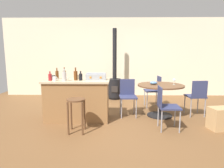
% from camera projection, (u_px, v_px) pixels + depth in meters
% --- Properties ---
extents(ground_plane, '(8.80, 8.80, 0.00)m').
position_uv_depth(ground_plane, '(119.00, 118.00, 4.53)').
color(ground_plane, brown).
extents(back_wall, '(8.00, 0.10, 2.70)m').
position_uv_depth(back_wall, '(118.00, 57.00, 6.90)').
color(back_wall, beige).
rests_on(back_wall, ground_plane).
extents(kitchen_island, '(1.44, 0.73, 0.90)m').
position_uv_depth(kitchen_island, '(78.00, 100.00, 4.43)').
color(kitchen_island, olive).
rests_on(kitchen_island, ground_plane).
extents(wooden_stool, '(0.35, 0.35, 0.65)m').
position_uv_depth(wooden_stool, '(76.00, 108.00, 3.67)').
color(wooden_stool, brown).
rests_on(wooden_stool, ground_plane).
extents(dining_table, '(1.08, 1.08, 0.76)m').
position_uv_depth(dining_table, '(160.00, 92.00, 4.63)').
color(dining_table, black).
rests_on(dining_table, ground_plane).
extents(folding_chair_near, '(0.43, 0.43, 0.87)m').
position_uv_depth(folding_chair_near, '(197.00, 95.00, 4.62)').
color(folding_chair_near, navy).
rests_on(folding_chair_near, ground_plane).
extents(folding_chair_far, '(0.42, 0.42, 0.86)m').
position_uv_depth(folding_chair_far, '(155.00, 89.00, 5.45)').
color(folding_chair_far, navy).
rests_on(folding_chair_far, ground_plane).
extents(folding_chair_left, '(0.42, 0.42, 0.87)m').
position_uv_depth(folding_chair_left, '(128.00, 94.00, 4.68)').
color(folding_chair_left, navy).
rests_on(folding_chair_left, ground_plane).
extents(folding_chair_right, '(0.41, 0.41, 0.86)m').
position_uv_depth(folding_chair_right, '(166.00, 105.00, 3.80)').
color(folding_chair_right, navy).
rests_on(folding_chair_right, ground_plane).
extents(wood_stove, '(0.44, 0.45, 2.27)m').
position_uv_depth(wood_stove, '(115.00, 83.00, 6.41)').
color(wood_stove, black).
rests_on(wood_stove, ground_plane).
extents(toolbox, '(0.45, 0.24, 0.15)m').
position_uv_depth(toolbox, '(96.00, 77.00, 4.39)').
color(toolbox, gray).
rests_on(toolbox, kitchen_island).
extents(bottle_0, '(0.07, 0.07, 0.25)m').
position_uv_depth(bottle_0, '(57.00, 75.00, 4.54)').
color(bottle_0, '#603314').
rests_on(bottle_0, kitchen_island).
extents(bottle_1, '(0.07, 0.07, 0.20)m').
position_uv_depth(bottle_1, '(50.00, 77.00, 4.23)').
color(bottle_1, maroon).
rests_on(bottle_1, kitchen_island).
extents(bottle_2, '(0.08, 0.08, 0.28)m').
position_uv_depth(bottle_2, '(76.00, 75.00, 4.30)').
color(bottle_2, '#603314').
rests_on(bottle_2, kitchen_island).
extents(bottle_3, '(0.06, 0.06, 0.26)m').
position_uv_depth(bottle_3, '(64.00, 74.00, 4.54)').
color(bottle_3, '#603314').
rests_on(bottle_3, kitchen_island).
extents(bottle_4, '(0.08, 0.08, 0.27)m').
position_uv_depth(bottle_4, '(64.00, 77.00, 4.11)').
color(bottle_4, '#B7B2AD').
rests_on(bottle_4, kitchen_island).
extents(bottle_5, '(0.07, 0.07, 0.21)m').
position_uv_depth(bottle_5, '(81.00, 77.00, 4.27)').
color(bottle_5, black).
rests_on(bottle_5, kitchen_island).
extents(cup_0, '(0.12, 0.09, 0.10)m').
position_uv_depth(cup_0, '(54.00, 77.00, 4.42)').
color(cup_0, '#383838').
rests_on(cup_0, kitchen_island).
extents(cup_1, '(0.12, 0.08, 0.09)m').
position_uv_depth(cup_1, '(55.00, 79.00, 4.17)').
color(cup_1, white).
rests_on(cup_1, kitchen_island).
extents(cup_2, '(0.12, 0.08, 0.10)m').
position_uv_depth(cup_2, '(78.00, 77.00, 4.48)').
color(cup_2, tan).
rests_on(cup_2, kitchen_island).
extents(cup_3, '(0.11, 0.08, 0.09)m').
position_uv_depth(cup_3, '(64.00, 78.00, 4.37)').
color(cup_3, white).
rests_on(cup_3, kitchen_island).
extents(wine_glass, '(0.07, 0.07, 0.14)m').
position_uv_depth(wine_glass, '(174.00, 80.00, 4.59)').
color(wine_glass, silver).
rests_on(wine_glass, dining_table).
extents(serving_bowl, '(0.18, 0.18, 0.07)m').
position_uv_depth(serving_bowl, '(154.00, 83.00, 4.68)').
color(serving_bowl, '#4C7099').
rests_on(serving_bowl, dining_table).
extents(cardboard_box, '(0.45, 0.38, 0.44)m').
position_uv_depth(cardboard_box, '(220.00, 119.00, 3.85)').
color(cardboard_box, tan).
rests_on(cardboard_box, ground_plane).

